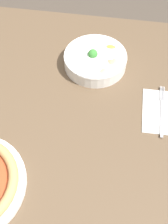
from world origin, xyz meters
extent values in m
plane|color=#4C4238|center=(0.00, 0.00, 0.00)|extent=(8.00, 8.00, 0.00)
cube|color=brown|center=(0.00, 0.00, 0.73)|extent=(1.39, 1.02, 0.03)
cylinder|color=white|center=(0.19, 0.25, 0.77)|extent=(0.21, 0.21, 0.05)
torus|color=white|center=(0.19, 0.25, 0.78)|extent=(0.21, 0.21, 0.01)
ellipsoid|color=tan|center=(0.16, 0.32, 0.78)|extent=(0.02, 0.03, 0.02)
ellipsoid|color=#998466|center=(0.18, 0.32, 0.78)|extent=(0.04, 0.04, 0.02)
ellipsoid|color=tan|center=(0.24, 0.22, 0.78)|extent=(0.04, 0.04, 0.02)
ellipsoid|color=tan|center=(0.24, 0.26, 0.78)|extent=(0.04, 0.04, 0.02)
ellipsoid|color=tan|center=(0.22, 0.18, 0.78)|extent=(0.04, 0.04, 0.02)
ellipsoid|color=tan|center=(0.25, 0.23, 0.78)|extent=(0.04, 0.04, 0.02)
ellipsoid|color=tan|center=(0.22, 0.24, 0.78)|extent=(0.04, 0.03, 0.02)
ellipsoid|color=tan|center=(0.17, 0.25, 0.78)|extent=(0.04, 0.03, 0.02)
sphere|color=#388433|center=(0.18, 0.25, 0.79)|extent=(0.03, 0.03, 0.03)
ellipsoid|color=yellow|center=(0.23, 0.29, 0.78)|extent=(0.04, 0.02, 0.02)
cube|color=silver|center=(0.41, 0.05, 0.75)|extent=(0.01, 0.14, 0.00)
cube|color=silver|center=(0.42, 0.15, 0.75)|extent=(0.00, 0.06, 0.00)
cube|color=silver|center=(0.42, 0.15, 0.75)|extent=(0.00, 0.06, 0.00)
cube|color=silver|center=(0.41, 0.15, 0.75)|extent=(0.00, 0.06, 0.00)
cube|color=silver|center=(0.41, 0.15, 0.75)|extent=(0.00, 0.06, 0.00)
camera|label=1|loc=(0.27, -0.51, 1.51)|focal=50.00mm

